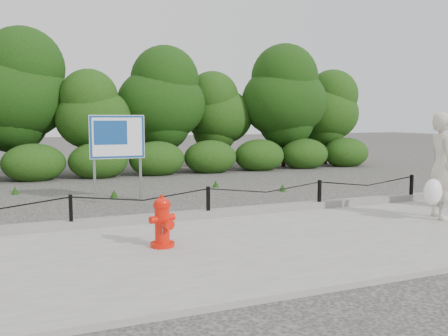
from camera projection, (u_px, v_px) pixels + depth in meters
name	position (u px, v px, depth m)	size (l,w,h in m)	color
ground	(208.00, 222.00, 9.06)	(90.00, 90.00, 0.00)	#2D2B28
sidewalk	(254.00, 246.00, 7.21)	(14.00, 4.00, 0.08)	gray
curb	(207.00, 214.00, 9.09)	(14.00, 0.22, 0.14)	slate
chain_barrier	(208.00, 198.00, 9.01)	(10.06, 0.06, 0.60)	black
treeline	(127.00, 100.00, 17.09)	(20.45, 3.91, 4.93)	black
fire_hydrant	(163.00, 222.00, 6.98)	(0.45, 0.46, 0.77)	red
pedestrian	(441.00, 167.00, 8.89)	(0.89, 0.86, 2.01)	#BEB6A3
utility_cabinet	(447.00, 176.00, 10.20)	(0.49, 0.35, 1.42)	gray
advertising_sign	(117.00, 141.00, 11.15)	(1.28, 0.15, 2.05)	slate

